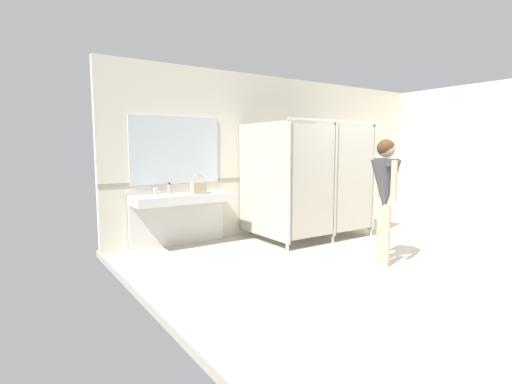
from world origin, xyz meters
TOP-DOWN VIEW (x-y plane):
  - ground_plane at (0.00, 0.00)m, footprint 7.54×5.81m
  - wall_back at (0.00, 2.67)m, footprint 7.54×0.12m
  - wall_back_tile_band at (0.00, 2.60)m, footprint 7.54×0.01m
  - vanity_counter at (-2.52, 2.41)m, footprint 1.64×0.53m
  - mirror_panel at (-2.52, 2.59)m, footprint 1.54×0.02m
  - bathroom_stalls at (-0.30, 1.65)m, footprint 2.03×1.46m
  - person_standing at (-0.63, -0.10)m, footprint 0.54×0.54m
  - handbag at (-2.32, 2.19)m, footprint 0.23×0.14m
  - soap_dispenser at (-2.69, 2.48)m, footprint 0.07×0.07m
  - floor_drain_cover at (-1.18, -0.09)m, footprint 0.14×0.14m

SIDE VIEW (x-z plane):
  - ground_plane at x=0.00m, z-range -0.10..0.00m
  - floor_drain_cover at x=-1.18m, z-range 0.00..0.01m
  - vanity_counter at x=-2.52m, z-range 0.14..1.13m
  - soap_dispenser at x=-2.69m, z-range 0.86..1.05m
  - handbag at x=-2.32m, z-range 0.82..1.14m
  - wall_back_tile_band at x=0.00m, z-range 1.02..1.08m
  - bathroom_stalls at x=-0.30m, z-range 0.05..2.12m
  - person_standing at x=-0.63m, z-range 0.24..1.97m
  - wall_back at x=0.00m, z-range 0.00..2.97m
  - mirror_panel at x=-2.52m, z-range 1.03..2.13m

